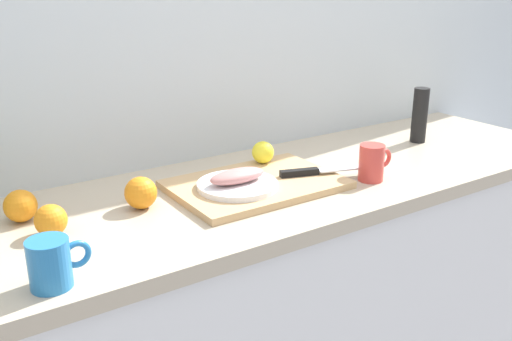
{
  "coord_description": "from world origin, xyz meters",
  "views": [
    {
      "loc": [
        -0.93,
        -1.21,
        1.45
      ],
      "look_at": [
        -0.12,
        -0.01,
        0.95
      ],
      "focal_mm": 40.05,
      "sensor_mm": 36.0,
      "label": 1
    }
  ],
  "objects_px": {
    "pepper_mill": "(420,115)",
    "coffee_mug_1": "(51,263)",
    "lemon_0": "(263,152)",
    "orange_0": "(141,193)",
    "fish_fillet": "(237,176)",
    "chef_knife": "(318,171)",
    "cutting_board": "(256,184)",
    "white_plate": "(237,185)",
    "coffee_mug_0": "(372,162)"
  },
  "relations": [
    {
      "from": "white_plate",
      "to": "chef_knife",
      "type": "xyz_separation_m",
      "value": [
        0.24,
        -0.03,
        0.0
      ]
    },
    {
      "from": "fish_fillet",
      "to": "lemon_0",
      "type": "relative_size",
      "value": 2.43
    },
    {
      "from": "white_plate",
      "to": "coffee_mug_1",
      "type": "relative_size",
      "value": 1.8
    },
    {
      "from": "coffee_mug_0",
      "to": "coffee_mug_1",
      "type": "distance_m",
      "value": 0.91
    },
    {
      "from": "pepper_mill",
      "to": "coffee_mug_1",
      "type": "bearing_deg",
      "value": -168.07
    },
    {
      "from": "cutting_board",
      "to": "chef_knife",
      "type": "xyz_separation_m",
      "value": [
        0.18,
        -0.05,
        0.02
      ]
    },
    {
      "from": "chef_knife",
      "to": "coffee_mug_0",
      "type": "xyz_separation_m",
      "value": [
        0.13,
        -0.08,
        0.02
      ]
    },
    {
      "from": "lemon_0",
      "to": "orange_0",
      "type": "relative_size",
      "value": 0.81
    },
    {
      "from": "coffee_mug_1",
      "to": "lemon_0",
      "type": "bearing_deg",
      "value": 25.42
    },
    {
      "from": "cutting_board",
      "to": "pepper_mill",
      "type": "distance_m",
      "value": 0.72
    },
    {
      "from": "lemon_0",
      "to": "cutting_board",
      "type": "bearing_deg",
      "value": -131.23
    },
    {
      "from": "fish_fillet",
      "to": "chef_knife",
      "type": "height_order",
      "value": "fish_fillet"
    },
    {
      "from": "coffee_mug_0",
      "to": "pepper_mill",
      "type": "distance_m",
      "value": 0.45
    },
    {
      "from": "cutting_board",
      "to": "orange_0",
      "type": "bearing_deg",
      "value": 172.25
    },
    {
      "from": "lemon_0",
      "to": "orange_0",
      "type": "xyz_separation_m",
      "value": [
        -0.42,
        -0.07,
        -0.01
      ]
    },
    {
      "from": "fish_fillet",
      "to": "coffee_mug_1",
      "type": "height_order",
      "value": "coffee_mug_1"
    },
    {
      "from": "cutting_board",
      "to": "coffee_mug_1",
      "type": "distance_m",
      "value": 0.64
    },
    {
      "from": "cutting_board",
      "to": "chef_knife",
      "type": "relative_size",
      "value": 1.58
    },
    {
      "from": "white_plate",
      "to": "coffee_mug_0",
      "type": "height_order",
      "value": "coffee_mug_0"
    },
    {
      "from": "cutting_board",
      "to": "coffee_mug_0",
      "type": "xyz_separation_m",
      "value": [
        0.3,
        -0.13,
        0.04
      ]
    },
    {
      "from": "coffee_mug_0",
      "to": "pepper_mill",
      "type": "relative_size",
      "value": 0.59
    },
    {
      "from": "cutting_board",
      "to": "white_plate",
      "type": "distance_m",
      "value": 0.07
    },
    {
      "from": "fish_fillet",
      "to": "orange_0",
      "type": "xyz_separation_m",
      "value": [
        -0.24,
        0.06,
        -0.01
      ]
    },
    {
      "from": "pepper_mill",
      "to": "coffee_mug_0",
      "type": "bearing_deg",
      "value": -155.03
    },
    {
      "from": "fish_fillet",
      "to": "orange_0",
      "type": "distance_m",
      "value": 0.25
    },
    {
      "from": "orange_0",
      "to": "fish_fillet",
      "type": "bearing_deg",
      "value": -13.46
    },
    {
      "from": "fish_fillet",
      "to": "lemon_0",
      "type": "distance_m",
      "value": 0.22
    },
    {
      "from": "coffee_mug_0",
      "to": "coffee_mug_1",
      "type": "height_order",
      "value": "coffee_mug_0"
    },
    {
      "from": "chef_knife",
      "to": "pepper_mill",
      "type": "relative_size",
      "value": 1.53
    },
    {
      "from": "coffee_mug_1",
      "to": "cutting_board",
      "type": "bearing_deg",
      "value": 19.82
    },
    {
      "from": "coffee_mug_0",
      "to": "white_plate",
      "type": "bearing_deg",
      "value": 163.28
    },
    {
      "from": "orange_0",
      "to": "coffee_mug_0",
      "type": "bearing_deg",
      "value": -15.44
    },
    {
      "from": "chef_knife",
      "to": "orange_0",
      "type": "distance_m",
      "value": 0.5
    },
    {
      "from": "cutting_board",
      "to": "pepper_mill",
      "type": "height_order",
      "value": "pepper_mill"
    },
    {
      "from": "fish_fillet",
      "to": "orange_0",
      "type": "relative_size",
      "value": 1.97
    },
    {
      "from": "white_plate",
      "to": "orange_0",
      "type": "bearing_deg",
      "value": 166.54
    },
    {
      "from": "chef_knife",
      "to": "orange_0",
      "type": "relative_size",
      "value": 3.53
    },
    {
      "from": "lemon_0",
      "to": "coffee_mug_0",
      "type": "relative_size",
      "value": 0.59
    },
    {
      "from": "coffee_mug_1",
      "to": "pepper_mill",
      "type": "bearing_deg",
      "value": 11.93
    },
    {
      "from": "chef_knife",
      "to": "coffee_mug_1",
      "type": "relative_size",
      "value": 2.41
    },
    {
      "from": "cutting_board",
      "to": "coffee_mug_1",
      "type": "height_order",
      "value": "coffee_mug_1"
    },
    {
      "from": "lemon_0",
      "to": "pepper_mill",
      "type": "bearing_deg",
      "value": -5.31
    },
    {
      "from": "chef_knife",
      "to": "lemon_0",
      "type": "distance_m",
      "value": 0.18
    },
    {
      "from": "white_plate",
      "to": "coffee_mug_0",
      "type": "relative_size",
      "value": 1.92
    },
    {
      "from": "lemon_0",
      "to": "coffee_mug_1",
      "type": "distance_m",
      "value": 0.78
    },
    {
      "from": "chef_knife",
      "to": "lemon_0",
      "type": "height_order",
      "value": "lemon_0"
    },
    {
      "from": "white_plate",
      "to": "chef_knife",
      "type": "relative_size",
      "value": 0.74
    },
    {
      "from": "pepper_mill",
      "to": "lemon_0",
      "type": "bearing_deg",
      "value": 174.69
    },
    {
      "from": "cutting_board",
      "to": "orange_0",
      "type": "distance_m",
      "value": 0.32
    },
    {
      "from": "fish_fillet",
      "to": "pepper_mill",
      "type": "distance_m",
      "value": 0.78
    }
  ]
}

